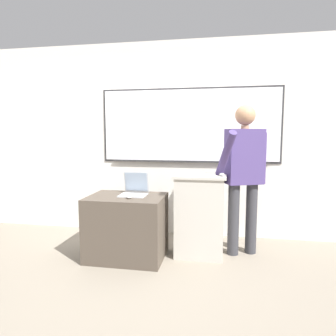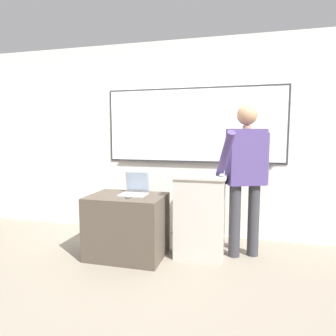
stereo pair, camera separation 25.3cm
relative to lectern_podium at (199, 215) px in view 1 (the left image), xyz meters
name	(u,v)px [view 1 (the left image)]	position (x,y,z in m)	size (l,w,h in m)	color
ground_plane	(149,268)	(-0.49, -0.45, -0.48)	(30.00, 30.00, 0.00)	gray
back_wall	(170,139)	(-0.48, 0.78, 0.86)	(6.40, 0.17, 2.66)	silver
lectern_podium	(199,215)	(0.00, 0.00, 0.00)	(0.59, 0.43, 0.95)	#BCB7AD
side_desk	(127,227)	(-0.81, -0.21, -0.12)	(0.85, 0.62, 0.71)	#4C4238
person_presenter	(244,169)	(0.49, 0.13, 0.53)	(0.59, 0.66, 1.73)	#333338
laptop	(135,188)	(-0.74, -0.10, 0.31)	(0.30, 0.29, 0.26)	#B7BABF
wireless_keyboard	(197,174)	(-0.03, -0.05, 0.48)	(0.40, 0.11, 0.02)	beige
computer_mouse_by_laptop	(130,197)	(-0.74, -0.32, 0.25)	(0.06, 0.10, 0.03)	silver
computer_mouse_by_keyboard	(222,175)	(0.24, -0.07, 0.49)	(0.06, 0.10, 0.03)	#BCBCC1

